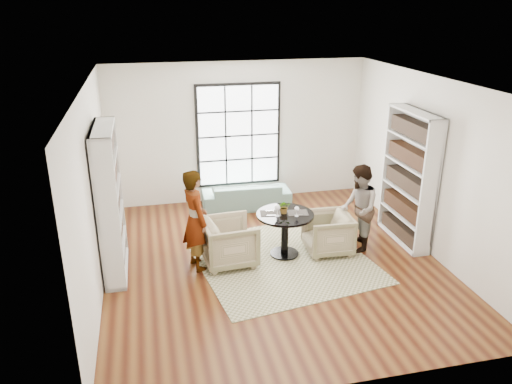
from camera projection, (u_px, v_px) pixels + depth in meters
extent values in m
plane|color=brown|center=(273.00, 261.00, 8.46)|extent=(6.00, 6.00, 0.00)
plane|color=silver|center=(238.00, 133.00, 10.66)|extent=(5.50, 0.00, 5.50)
plane|color=silver|center=(94.00, 192.00, 7.36)|extent=(0.00, 6.00, 6.00)
plane|color=silver|center=(430.00, 166.00, 8.49)|extent=(0.00, 6.00, 6.00)
plane|color=silver|center=(347.00, 271.00, 5.19)|extent=(5.50, 0.00, 5.50)
plane|color=white|center=(275.00, 83.00, 7.39)|extent=(6.00, 6.00, 0.00)
cube|color=black|center=(238.00, 135.00, 10.66)|extent=(1.82, 0.06, 2.22)
cube|color=white|center=(239.00, 136.00, 10.62)|extent=(1.70, 0.02, 2.10)
cube|color=tan|center=(282.00, 260.00, 8.50)|extent=(3.16, 3.16, 0.01)
cylinder|color=black|center=(284.00, 254.00, 8.68)|extent=(0.50, 0.50, 0.04)
cylinder|color=black|center=(285.00, 235.00, 8.55)|extent=(0.12, 0.12, 0.70)
cylinder|color=black|center=(285.00, 215.00, 8.41)|extent=(0.98, 0.98, 0.04)
imported|color=gray|center=(246.00, 195.00, 10.61)|extent=(1.87, 0.79, 0.54)
imported|color=tan|center=(230.00, 242.00, 8.28)|extent=(0.92, 0.90, 0.78)
imported|color=#C4AB8C|center=(328.00, 233.00, 8.67)|extent=(0.82, 0.79, 0.71)
imported|color=gray|center=(195.00, 220.00, 8.00)|extent=(0.56, 0.70, 1.69)
imported|color=gray|center=(359.00, 208.00, 8.63)|extent=(0.76, 0.88, 1.55)
cube|color=black|center=(270.00, 213.00, 8.41)|extent=(0.38, 0.31, 0.01)
cube|color=black|center=(298.00, 213.00, 8.43)|extent=(0.38, 0.31, 0.01)
cylinder|color=silver|center=(277.00, 216.00, 8.31)|extent=(0.08, 0.08, 0.01)
cylinder|color=silver|center=(277.00, 213.00, 8.29)|extent=(0.01, 0.01, 0.12)
sphere|color=maroon|center=(277.00, 208.00, 8.25)|extent=(0.09, 0.09, 0.09)
ellipsoid|color=white|center=(277.00, 208.00, 8.25)|extent=(0.09, 0.09, 0.10)
cylinder|color=silver|center=(297.00, 216.00, 8.31)|extent=(0.06, 0.06, 0.01)
cylinder|color=silver|center=(297.00, 213.00, 8.29)|extent=(0.01, 0.01, 0.10)
sphere|color=maroon|center=(297.00, 209.00, 8.26)|extent=(0.08, 0.08, 0.08)
ellipsoid|color=white|center=(297.00, 209.00, 8.26)|extent=(0.08, 0.08, 0.09)
imported|color=gray|center=(284.00, 207.00, 8.38)|extent=(0.24, 0.22, 0.23)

